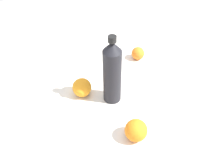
{
  "coord_description": "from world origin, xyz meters",
  "views": [
    {
      "loc": [
        -0.72,
        0.2,
        0.77
      ],
      "look_at": [
        0.0,
        -0.04,
        0.08
      ],
      "focal_mm": 39.95,
      "sensor_mm": 36.0,
      "label": 1
    }
  ],
  "objects_px": {
    "orange_0": "(136,130)",
    "orange_1": "(138,53)",
    "orange_2": "(82,87)",
    "water_bottle": "(112,72)"
  },
  "relations": [
    {
      "from": "orange_0",
      "to": "orange_1",
      "type": "bearing_deg",
      "value": -23.86
    },
    {
      "from": "water_bottle",
      "to": "orange_0",
      "type": "xyz_separation_m",
      "value": [
        -0.22,
        -0.02,
        -0.1
      ]
    },
    {
      "from": "orange_0",
      "to": "orange_2",
      "type": "xyz_separation_m",
      "value": [
        0.28,
        0.13,
        -0.0
      ]
    },
    {
      "from": "orange_1",
      "to": "orange_2",
      "type": "xyz_separation_m",
      "value": [
        -0.17,
        0.33,
        0.01
      ]
    },
    {
      "from": "orange_1",
      "to": "orange_2",
      "type": "distance_m",
      "value": 0.37
    },
    {
      "from": "orange_0",
      "to": "water_bottle",
      "type": "bearing_deg",
      "value": 4.14
    },
    {
      "from": "water_bottle",
      "to": "orange_0",
      "type": "height_order",
      "value": "water_bottle"
    },
    {
      "from": "orange_0",
      "to": "orange_1",
      "type": "xyz_separation_m",
      "value": [
        0.45,
        -0.2,
        -0.01
      ]
    },
    {
      "from": "orange_1",
      "to": "orange_0",
      "type": "bearing_deg",
      "value": 156.14
    },
    {
      "from": "orange_0",
      "to": "orange_1",
      "type": "distance_m",
      "value": 0.49
    }
  ]
}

